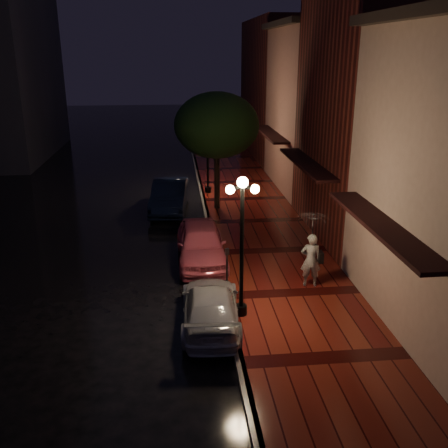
# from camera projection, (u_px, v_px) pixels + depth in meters

# --- Properties ---
(ground) EXTENTS (120.00, 120.00, 0.00)m
(ground) POSITION_uv_depth(u_px,v_px,m) (216.00, 256.00, 19.96)
(ground) COLOR black
(ground) RESTS_ON ground
(sidewalk) EXTENTS (4.50, 60.00, 0.15)m
(sidewalk) POSITION_uv_depth(u_px,v_px,m) (271.00, 252.00, 20.16)
(sidewalk) COLOR #470F0C
(sidewalk) RESTS_ON ground
(curb) EXTENTS (0.25, 60.00, 0.15)m
(curb) POSITION_uv_depth(u_px,v_px,m) (216.00, 254.00, 19.94)
(curb) COLOR #595451
(curb) RESTS_ON ground
(storefront_mid) EXTENTS (5.00, 8.00, 11.00)m
(storefront_mid) POSITION_uv_depth(u_px,v_px,m) (378.00, 109.00, 20.71)
(storefront_mid) COLOR #511914
(storefront_mid) RESTS_ON ground
(storefront_far) EXTENTS (5.00, 8.00, 9.00)m
(storefront_far) POSITION_uv_depth(u_px,v_px,m) (322.00, 111.00, 28.56)
(storefront_far) COLOR #8C5951
(storefront_far) RESTS_ON ground
(storefront_extra) EXTENTS (5.00, 12.00, 10.00)m
(storefront_extra) POSITION_uv_depth(u_px,v_px,m) (284.00, 89.00, 37.79)
(storefront_extra) COLOR #511914
(storefront_extra) RESTS_ON ground
(streetlamp_near) EXTENTS (0.96, 0.36, 4.31)m
(streetlamp_near) POSITION_uv_depth(u_px,v_px,m) (242.00, 239.00, 14.44)
(streetlamp_near) COLOR black
(streetlamp_near) RESTS_ON sidewalk
(streetlamp_far) EXTENTS (0.96, 0.36, 4.31)m
(streetlamp_far) POSITION_uv_depth(u_px,v_px,m) (208.00, 150.00, 27.60)
(streetlamp_far) COLOR black
(streetlamp_far) RESTS_ON sidewalk
(street_tree) EXTENTS (4.16, 4.16, 5.80)m
(street_tree) POSITION_uv_depth(u_px,v_px,m) (217.00, 127.00, 24.26)
(street_tree) COLOR black
(street_tree) RESTS_ON sidewalk
(pink_car) EXTENTS (1.85, 4.52, 1.53)m
(pink_car) POSITION_uv_depth(u_px,v_px,m) (201.00, 244.00, 19.13)
(pink_car) COLOR #E55E75
(pink_car) RESTS_ON ground
(navy_car) EXTENTS (2.10, 4.91, 1.57)m
(navy_car) POSITION_uv_depth(u_px,v_px,m) (170.00, 196.00, 25.38)
(navy_car) COLOR black
(navy_car) RESTS_ON ground
(silver_car) EXTENTS (1.93, 4.27, 1.21)m
(silver_car) POSITION_uv_depth(u_px,v_px,m) (211.00, 306.00, 14.77)
(silver_car) COLOR #ADAEB5
(silver_car) RESTS_ON ground
(woman_with_umbrella) EXTENTS (1.08, 1.11, 2.61)m
(woman_with_umbrella) POSITION_uv_depth(u_px,v_px,m) (312.00, 238.00, 16.58)
(woman_with_umbrella) COLOR white
(woman_with_umbrella) RESTS_ON sidewalk
(parking_meter) EXTENTS (0.14, 0.12, 1.32)m
(parking_meter) POSITION_uv_depth(u_px,v_px,m) (227.00, 263.00, 16.97)
(parking_meter) COLOR black
(parking_meter) RESTS_ON sidewalk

